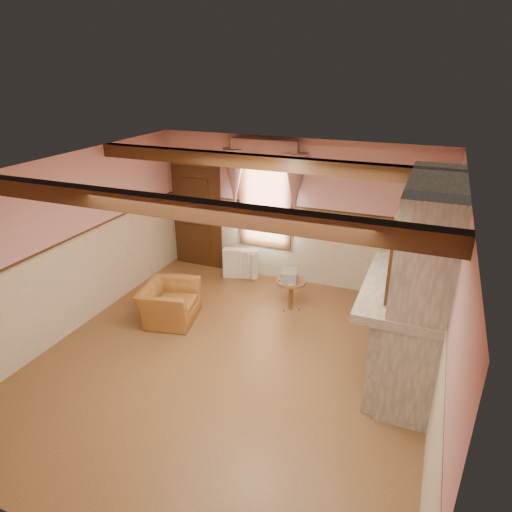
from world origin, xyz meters
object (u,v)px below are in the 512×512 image
at_px(side_table, 291,295).
at_px(mantel_clock, 413,254).
at_px(oil_lamp, 411,263).
at_px(radiator, 241,263).
at_px(bowl, 405,289).
at_px(armchair, 169,303).

relative_size(side_table, mantel_clock, 2.29).
bearing_deg(oil_lamp, radiator, 152.15).
xyz_separation_m(bowl, mantel_clock, (0.00, 1.03, 0.06)).
relative_size(armchair, bowl, 2.87).
height_order(radiator, mantel_clock, mantel_clock).
distance_m(side_table, radiator, 1.60).
bearing_deg(radiator, side_table, -48.37).
distance_m(armchair, oil_lamp, 3.92).
bearing_deg(mantel_clock, side_table, 167.42).
distance_m(armchair, side_table, 2.10).
height_order(armchair, oil_lamp, oil_lamp).
distance_m(side_table, oil_lamp, 2.47).
bearing_deg(bowl, armchair, 174.64).
xyz_separation_m(armchair, side_table, (1.79, 1.11, -0.04)).
height_order(radiator, oil_lamp, oil_lamp).
bearing_deg(radiator, oil_lamp, -43.44).
distance_m(radiator, oil_lamp, 3.90).
distance_m(mantel_clock, oil_lamp, 0.43).
bearing_deg(oil_lamp, armchair, -176.19).
bearing_deg(bowl, oil_lamp, 90.00).
xyz_separation_m(radiator, mantel_clock, (3.27, -1.30, 1.22)).
distance_m(side_table, bowl, 2.69).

